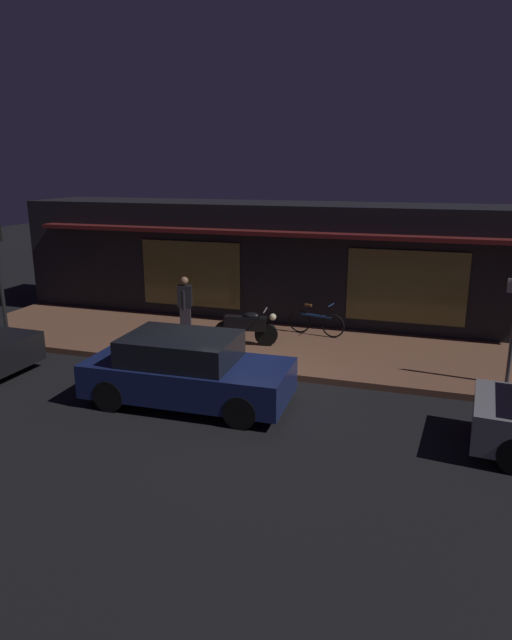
# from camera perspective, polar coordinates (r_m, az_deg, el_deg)

# --- Properties ---
(ground_plane) EXTENTS (60.00, 60.00, 0.00)m
(ground_plane) POSITION_cam_1_polar(r_m,az_deg,el_deg) (11.99, -2.26, -7.39)
(ground_plane) COLOR black
(sidewalk_slab) EXTENTS (18.00, 4.00, 0.15)m
(sidewalk_slab) POSITION_cam_1_polar(r_m,az_deg,el_deg) (14.64, 1.74, -2.80)
(sidewalk_slab) COLOR brown
(sidewalk_slab) RESTS_ON ground_plane
(storefront_building) EXTENTS (18.00, 3.30, 3.60)m
(storefront_building) POSITION_cam_1_polar(r_m,az_deg,el_deg) (17.43, 4.88, 5.95)
(storefront_building) COLOR black
(storefront_building) RESTS_ON ground_plane
(motorcycle) EXTENTS (1.70, 0.56, 0.97)m
(motorcycle) POSITION_cam_1_polar(r_m,az_deg,el_deg) (14.47, -0.96, -0.64)
(motorcycle) COLOR black
(motorcycle) RESTS_ON sidewalk_slab
(bicycle_parked) EXTENTS (1.64, 0.47, 0.91)m
(bicycle_parked) POSITION_cam_1_polar(r_m,az_deg,el_deg) (15.43, 6.18, -0.25)
(bicycle_parked) COLOR black
(bicycle_parked) RESTS_ON sidewalk_slab
(person_photographer) EXTENTS (0.43, 0.61, 1.67)m
(person_photographer) POSITION_cam_1_polar(r_m,az_deg,el_deg) (15.20, -7.30, 1.50)
(person_photographer) COLOR #28232D
(person_photographer) RESTS_ON sidewalk_slab
(parked_car_far) EXTENTS (4.14, 1.85, 1.42)m
(parked_car_far) POSITION_cam_1_polar(r_m,az_deg,el_deg) (11.29, -7.16, -5.13)
(parked_car_far) COLOR black
(parked_car_far) RESTS_ON ground_plane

